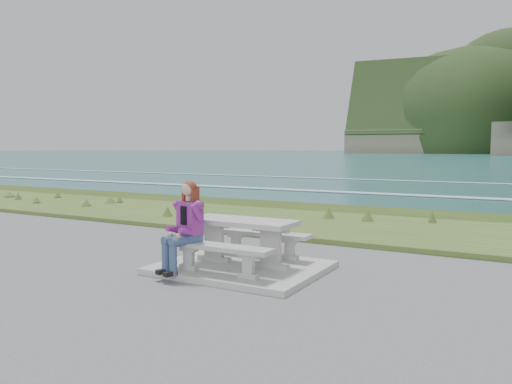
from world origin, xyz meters
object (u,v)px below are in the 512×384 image
bench_landward (217,251)px  seated_woman (182,238)px  picnic_table (241,229)px  bench_seaward (262,237)px

bench_landward → seated_woman: bearing=-167.1°
bench_landward → seated_woman: 0.60m
picnic_table → bench_landward: size_ratio=1.00×
bench_landward → bench_seaward: bearing=90.0°
picnic_table → bench_landward: picnic_table is taller
bench_seaward → picnic_table: bearing=-90.0°
bench_landward → seated_woman: (-0.56, -0.13, 0.17)m
seated_woman → bench_landward: bearing=27.7°
picnic_table → bench_seaward: picnic_table is taller
picnic_table → bench_seaward: 0.74m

